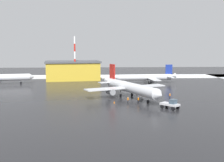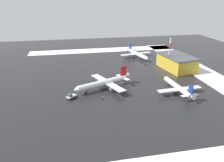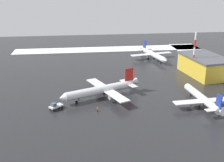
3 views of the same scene
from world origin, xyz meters
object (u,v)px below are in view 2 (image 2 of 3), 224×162
at_px(airplane_foreground_jet, 137,54).
at_px(antenna_mast, 169,55).
at_px(ground_crew_beside_wing, 87,87).
at_px(airplane_parked_portside, 178,87).
at_px(ground_crew_mid_apron, 87,89).
at_px(traffic_cone_mid_line, 115,90).
at_px(airplane_parked_starboard, 104,83).
at_px(pushback_tug, 71,96).
at_px(cargo_hangar, 176,62).
at_px(traffic_cone_near_nose, 87,85).
at_px(ground_crew_by_nose_gear, 103,97).

bearing_deg(airplane_foreground_jet, antenna_mast, 5.50).
bearing_deg(ground_crew_beside_wing, airplane_foreground_jet, 161.31).
bearing_deg(airplane_foreground_jet, airplane_parked_portside, -11.31).
bearing_deg(ground_crew_mid_apron, traffic_cone_mid_line, 29.51).
distance_m(airplane_parked_starboard, ground_crew_beside_wing, 8.67).
distance_m(pushback_tug, antenna_mast, 65.30).
bearing_deg(traffic_cone_mid_line, ground_crew_beside_wing, 71.51).
xyz_separation_m(airplane_parked_portside, ground_crew_mid_apron, (9.66, 41.98, -1.61)).
xyz_separation_m(airplane_parked_starboard, cargo_hangar, (20.88, -48.41, 1.32)).
relative_size(pushback_tug, antenna_mast, 0.25).
bearing_deg(airplane_parked_starboard, traffic_cone_near_nose, -54.65).
bearing_deg(pushback_tug, airplane_foreground_jet, -170.10).
bearing_deg(cargo_hangar, airplane_parked_portside, 147.03).
relative_size(traffic_cone_near_nose, traffic_cone_mid_line, 1.00).
bearing_deg(traffic_cone_near_nose, ground_crew_by_nose_gear, -161.36).
distance_m(airplane_foreground_jet, pushback_tug, 76.02).
xyz_separation_m(airplane_parked_starboard, airplane_parked_portside, (-11.08, -33.46, -0.54)).
xyz_separation_m(pushback_tug, ground_crew_beside_wing, (9.61, -7.94, -0.31)).
distance_m(airplane_parked_portside, ground_crew_beside_wing, 43.59).
bearing_deg(cargo_hangar, traffic_cone_near_nose, 97.71).
xyz_separation_m(ground_crew_by_nose_gear, traffic_cone_mid_line, (8.66, -7.27, -0.70)).
height_order(airplane_foreground_jet, ground_crew_mid_apron, airplane_foreground_jet).
xyz_separation_m(airplane_parked_portside, ground_crew_beside_wing, (12.44, 41.74, -1.61)).
bearing_deg(ground_crew_by_nose_gear, airplane_parked_portside, 77.11).
xyz_separation_m(airplane_parked_portside, antenna_mast, (30.43, -8.85, 7.38)).
distance_m(ground_crew_by_nose_gear, ground_crew_mid_apron, 11.86).
relative_size(airplane_parked_portside, ground_crew_beside_wing, 15.41).
xyz_separation_m(antenna_mast, cargo_hangar, (1.53, -6.10, -5.52)).
xyz_separation_m(ground_crew_mid_apron, traffic_cone_mid_line, (-1.57, -13.27, -0.70)).
height_order(airplane_foreground_jet, pushback_tug, airplane_foreground_jet).
xyz_separation_m(airplane_parked_portside, cargo_hangar, (31.96, -14.95, 1.86)).
xyz_separation_m(pushback_tug, ground_crew_by_nose_gear, (-3.41, -13.71, -0.31)).
bearing_deg(ground_crew_beside_wing, ground_crew_by_nose_gear, 45.09).
xyz_separation_m(airplane_foreground_jet, ground_crew_mid_apron, (-51.52, 41.01, -1.87)).
bearing_deg(ground_crew_beside_wing, airplane_parked_portside, 94.62).
bearing_deg(airplane_parked_starboard, airplane_parked_portside, 138.87).
bearing_deg(airplane_parked_portside, ground_crew_by_nose_gear, 87.00).
distance_m(airplane_foreground_jet, ground_crew_beside_wing, 63.57).
relative_size(ground_crew_beside_wing, antenna_mast, 0.09).
bearing_deg(traffic_cone_mid_line, ground_crew_by_nose_gear, 140.00).
bearing_deg(traffic_cone_mid_line, airplane_parked_starboard, 57.76).
bearing_deg(ground_crew_beside_wing, ground_crew_mid_apron, 16.31).
relative_size(ground_crew_mid_apron, traffic_cone_near_nose, 3.11).
bearing_deg(antenna_mast, traffic_cone_mid_line, 120.74).
distance_m(ground_crew_beside_wing, traffic_cone_mid_line, 13.75).
height_order(ground_crew_beside_wing, cargo_hangar, cargo_hangar).
bearing_deg(airplane_foreground_jet, traffic_cone_near_nose, -54.29).
bearing_deg(antenna_mast, pushback_tug, 115.24).
relative_size(pushback_tug, ground_crew_mid_apron, 2.88).
relative_size(ground_crew_mid_apron, traffic_cone_mid_line, 3.11).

